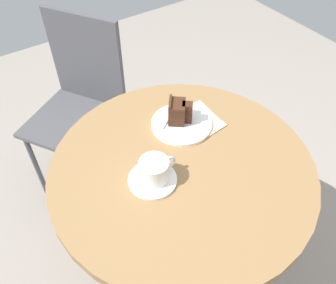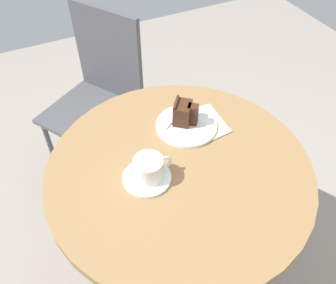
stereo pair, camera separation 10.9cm
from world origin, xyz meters
name	(u,v)px [view 1 (the left image)]	position (x,y,z in m)	size (l,w,h in m)	color
ground_plane	(178,270)	(0.00, 0.00, -0.01)	(4.40, 4.40, 0.01)	gray
cafe_table	(181,188)	(0.00, 0.00, 0.61)	(0.81, 0.81, 0.73)	olive
saucer	(152,179)	(-0.11, 0.00, 0.73)	(0.14, 0.14, 0.01)	white
coffee_cup	(155,170)	(-0.10, 0.00, 0.77)	(0.12, 0.09, 0.07)	white
teaspoon	(152,165)	(-0.08, 0.04, 0.74)	(0.11, 0.02, 0.00)	#B7B7BC
cake_plate	(182,124)	(0.10, 0.14, 0.73)	(0.20, 0.20, 0.01)	white
cake_slice	(178,112)	(0.10, 0.16, 0.78)	(0.09, 0.09, 0.08)	#422619
fork	(172,112)	(0.10, 0.20, 0.74)	(0.13, 0.09, 0.00)	#B7B7BC
napkin	(196,121)	(0.15, 0.13, 0.73)	(0.16, 0.18, 0.00)	beige
cafe_chair	(81,96)	(-0.04, 0.74, 0.52)	(0.53, 0.53, 0.88)	#4C4C51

